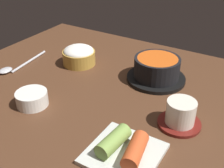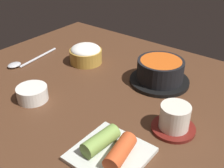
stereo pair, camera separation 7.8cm
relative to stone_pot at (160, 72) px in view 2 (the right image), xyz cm
name	(u,v)px [view 2 (the right image)]	position (x,y,z in cm)	size (l,w,h in cm)	color
dining_table	(111,91)	(-9.55, -11.58, -4.58)	(100.00, 76.00, 2.00)	#4C2D1C
stone_pot	(160,72)	(0.00, 0.00, 0.00)	(17.92, 17.92, 7.36)	black
rice_bowl	(86,54)	(-26.78, -3.48, -0.30)	(10.99, 10.99, 6.58)	#B78C38
tea_cup_with_saucer	(174,119)	(13.65, -17.28, -0.51)	(10.43, 10.43, 6.66)	maroon
kimchi_plate	(110,150)	(7.27, -33.14, -1.95)	(14.67, 14.67, 4.52)	silver
side_bowl_near	(32,93)	(-22.61, -29.52, -1.51)	(8.36, 8.36, 3.88)	white
spoon	(23,62)	(-43.01, -17.74, -2.98)	(4.49, 20.00, 1.35)	#B7B7BC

